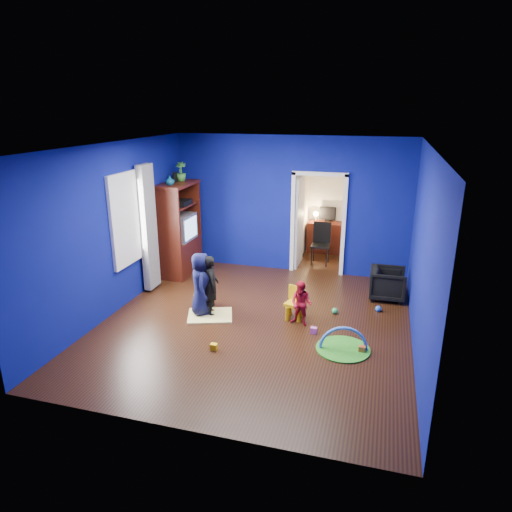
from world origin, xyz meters
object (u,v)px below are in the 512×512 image
(toddler_red, at_px, (301,304))
(tv_armoire, at_px, (179,229))
(folding_chair, at_px, (320,245))
(child_black, at_px, (211,286))
(kid_chair, at_px, (294,305))
(child_navy, at_px, (201,284))
(crt_tv, at_px, (181,227))
(armchair, at_px, (388,284))
(study_desk, at_px, (326,237))
(vase, at_px, (170,180))
(hopper_ball, at_px, (204,297))
(play_mat, at_px, (343,349))

(toddler_red, xyz_separation_m, tv_armoire, (-2.96, 1.75, 0.60))
(toddler_red, height_order, folding_chair, folding_chair)
(child_black, height_order, kid_chair, child_black)
(child_navy, bearing_deg, crt_tv, 8.67)
(folding_chair, bearing_deg, armchair, -47.15)
(tv_armoire, xyz_separation_m, crt_tv, (0.04, 0.00, 0.04))
(kid_chair, distance_m, folding_chair, 2.94)
(toddler_red, height_order, study_desk, toddler_red)
(kid_chair, height_order, study_desk, study_desk)
(vase, xyz_separation_m, folding_chair, (2.82, 1.69, -1.59))
(child_black, bearing_deg, folding_chair, -50.13)
(hopper_ball, relative_size, study_desk, 0.46)
(child_black, height_order, crt_tv, crt_tv)
(hopper_ball, xyz_separation_m, folding_chair, (1.65, 2.94, 0.26))
(kid_chair, bearing_deg, folding_chair, 106.92)
(crt_tv, bearing_deg, hopper_ball, -53.88)
(child_black, relative_size, child_navy, 0.96)
(crt_tv, distance_m, kid_chair, 3.26)
(child_black, xyz_separation_m, toddler_red, (1.56, 0.02, -0.15))
(study_desk, bearing_deg, kid_chair, -90.16)
(study_desk, bearing_deg, child_black, -109.07)
(child_black, height_order, vase, vase)
(child_navy, height_order, kid_chair, child_navy)
(play_mat, bearing_deg, kid_chair, 137.47)
(toddler_red, bearing_deg, vase, 166.41)
(tv_armoire, distance_m, hopper_ball, 2.09)
(play_mat, bearing_deg, hopper_ball, 161.90)
(hopper_ball, bearing_deg, armchair, 22.73)
(toddler_red, distance_m, folding_chair, 3.14)
(toddler_red, distance_m, play_mat, 1.06)
(tv_armoire, distance_m, play_mat, 4.52)
(vase, bearing_deg, hopper_ball, -46.86)
(hopper_ball, height_order, folding_chair, folding_chair)
(child_navy, height_order, crt_tv, crt_tv)
(tv_armoire, xyz_separation_m, kid_chair, (2.81, -1.55, -0.73))
(toddler_red, height_order, kid_chair, toddler_red)
(study_desk, bearing_deg, tv_armoire, -140.22)
(toddler_red, bearing_deg, child_navy, -165.83)
(child_black, distance_m, hopper_ball, 0.46)
(tv_armoire, height_order, play_mat, tv_armoire)
(child_navy, bearing_deg, vase, 14.55)
(hopper_ball, height_order, kid_chair, kid_chair)
(armchair, bearing_deg, play_mat, 163.13)
(toddler_red, relative_size, kid_chair, 1.52)
(armchair, distance_m, study_desk, 2.98)
(tv_armoire, xyz_separation_m, hopper_ball, (1.17, -1.55, -0.78))
(armchair, xyz_separation_m, play_mat, (-0.60, -2.15, -0.28))
(vase, bearing_deg, tv_armoire, 90.00)
(tv_armoire, distance_m, study_desk, 3.72)
(play_mat, bearing_deg, armchair, 74.42)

